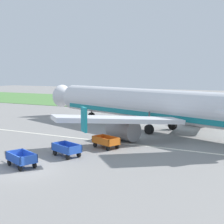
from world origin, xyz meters
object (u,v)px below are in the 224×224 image
(baggage_cart_fourth_in_row, at_px, (67,149))
(baggage_cart_far_end, at_px, (106,142))
(baggage_cart_third_in_row, at_px, (21,159))
(airplane, at_px, (152,105))

(baggage_cart_fourth_in_row, distance_m, baggage_cart_far_end, 4.39)
(baggage_cart_third_in_row, height_order, baggage_cart_fourth_in_row, same)
(airplane, bearing_deg, baggage_cart_fourth_in_row, -97.62)
(airplane, bearing_deg, baggage_cart_far_end, -92.55)
(baggage_cart_third_in_row, distance_m, baggage_cart_fourth_in_row, 4.20)
(baggage_cart_fourth_in_row, bearing_deg, baggage_cart_far_end, 69.92)
(airplane, xyz_separation_m, baggage_cart_far_end, (-0.48, -10.72, -2.45))
(baggage_cart_third_in_row, relative_size, baggage_cart_fourth_in_row, 0.99)
(airplane, xyz_separation_m, baggage_cart_third_in_row, (-3.21, -18.86, -2.45))
(baggage_cart_fourth_in_row, relative_size, baggage_cart_far_end, 1.01)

